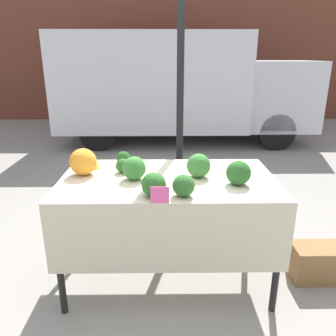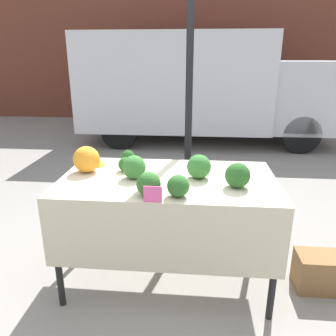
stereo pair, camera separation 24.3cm
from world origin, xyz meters
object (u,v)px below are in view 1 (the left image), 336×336
at_px(parked_truck, 176,84).
at_px(orange_cauliflower, 83,162).
at_px(produce_crate, 320,262).
at_px(price_sign, 160,195).

height_order(parked_truck, orange_cauliflower, parked_truck).
distance_m(orange_cauliflower, produce_crate, 2.16).
xyz_separation_m(parked_truck, price_sign, (-0.30, -5.46, -0.26)).
bearing_deg(produce_crate, price_sign, -162.65).
height_order(parked_truck, price_sign, parked_truck).
height_order(orange_cauliflower, produce_crate, orange_cauliflower).
distance_m(parked_truck, produce_crate, 5.26).
xyz_separation_m(price_sign, produce_crate, (1.36, 0.42, -0.82)).
relative_size(price_sign, produce_crate, 0.25).
bearing_deg(price_sign, parked_truck, 86.81).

